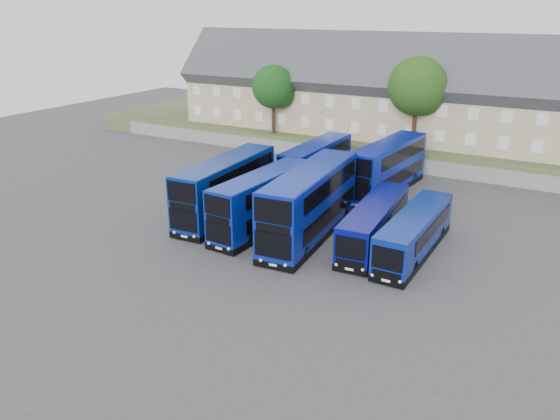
# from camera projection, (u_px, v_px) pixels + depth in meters

# --- Properties ---
(ground) EXTENTS (120.00, 120.00, 0.00)m
(ground) POSITION_uv_depth(u_px,v_px,m) (269.00, 256.00, 36.33)
(ground) COLOR #404045
(ground) RESTS_ON ground
(retaining_wall) EXTENTS (70.00, 0.40, 1.50)m
(retaining_wall) POSITION_uv_depth(u_px,v_px,m) (388.00, 162.00, 55.71)
(retaining_wall) COLOR slate
(retaining_wall) RESTS_ON ground
(earth_bank) EXTENTS (80.00, 20.00, 2.00)m
(earth_bank) POSITION_uv_depth(u_px,v_px,m) (415.00, 140.00, 63.80)
(earth_bank) COLOR #42502D
(earth_bank) RESTS_ON ground
(terrace_row) EXTENTS (60.00, 10.40, 11.20)m
(terrace_row) POSITION_uv_depth(u_px,v_px,m) (437.00, 98.00, 57.20)
(terrace_row) COLOR tan
(terrace_row) RESTS_ON earth_bank
(dd_front_left) EXTENTS (3.16, 11.57, 4.56)m
(dd_front_left) POSITION_uv_depth(u_px,v_px,m) (226.00, 189.00, 42.55)
(dd_front_left) COLOR navy
(dd_front_left) RESTS_ON ground
(dd_front_mid) EXTENTS (3.09, 10.74, 4.22)m
(dd_front_mid) POSITION_uv_depth(u_px,v_px,m) (263.00, 203.00, 40.12)
(dd_front_mid) COLOR #082398
(dd_front_mid) RESTS_ON ground
(dd_front_right) EXTENTS (3.77, 12.56, 4.93)m
(dd_front_right) POSITION_uv_depth(u_px,v_px,m) (310.00, 204.00, 38.70)
(dd_front_right) COLOR #081D9C
(dd_front_right) RESTS_ON ground
(dd_rear_left) EXTENTS (2.51, 10.43, 4.13)m
(dd_rear_left) POSITION_uv_depth(u_px,v_px,m) (316.00, 167.00, 49.32)
(dd_rear_left) COLOR #081C9B
(dd_rear_left) RESTS_ON ground
(dd_rear_right) EXTENTS (3.70, 11.48, 4.48)m
(dd_rear_right) POSITION_uv_depth(u_px,v_px,m) (387.00, 168.00, 48.16)
(dd_rear_right) COLOR #081BA3
(dd_rear_right) RESTS_ON ground
(coach_east_a) EXTENTS (3.03, 10.87, 2.93)m
(coach_east_a) POSITION_uv_depth(u_px,v_px,m) (374.00, 224.00, 37.78)
(coach_east_a) COLOR #060A7B
(coach_east_a) RESTS_ON ground
(coach_east_b) EXTENTS (2.43, 10.68, 2.91)m
(coach_east_b) POSITION_uv_depth(u_px,v_px,m) (414.00, 234.00, 36.14)
(coach_east_b) COLOR #082293
(coach_east_b) RESTS_ON ground
(tree_west) EXTENTS (4.80, 4.80, 7.65)m
(tree_west) POSITION_uv_depth(u_px,v_px,m) (275.00, 88.00, 60.73)
(tree_west) COLOR #382314
(tree_west) RESTS_ON earth_bank
(tree_mid) EXTENTS (5.76, 5.76, 9.18)m
(tree_mid) POSITION_uv_depth(u_px,v_px,m) (419.00, 89.00, 53.48)
(tree_mid) COLOR #382314
(tree_mid) RESTS_ON earth_bank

